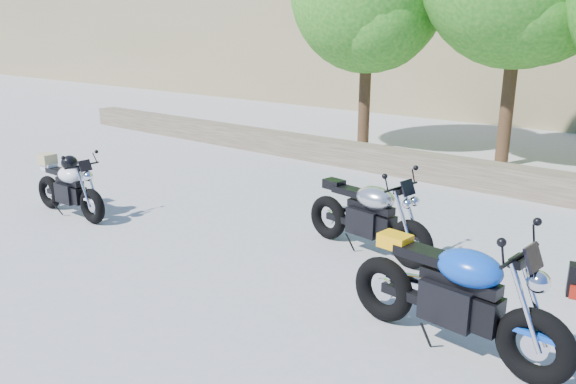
% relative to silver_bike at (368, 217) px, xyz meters
% --- Properties ---
extents(ground, '(90.00, 90.00, 0.00)m').
position_rel_silver_bike_xyz_m(ground, '(-1.20, -1.44, -0.50)').
color(ground, '#959499').
rests_on(ground, ground).
extents(stone_wall, '(22.00, 0.55, 0.50)m').
position_rel_silver_bike_xyz_m(stone_wall, '(-1.20, 4.06, -0.25)').
color(stone_wall, brown).
rests_on(stone_wall, ground).
extents(silver_bike, '(2.03, 0.64, 1.02)m').
position_rel_silver_bike_xyz_m(silver_bike, '(0.00, 0.00, 0.00)').
color(silver_bike, black).
rests_on(silver_bike, ground).
extents(white_bike, '(1.79, 0.57, 0.99)m').
position_rel_silver_bike_xyz_m(white_bike, '(-4.48, -1.68, -0.01)').
color(white_bike, black).
rests_on(white_bike, ground).
extents(blue_bike, '(2.20, 0.70, 1.10)m').
position_rel_silver_bike_xyz_m(blue_bike, '(1.86, -1.53, 0.04)').
color(blue_bike, black).
rests_on(blue_bike, ground).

